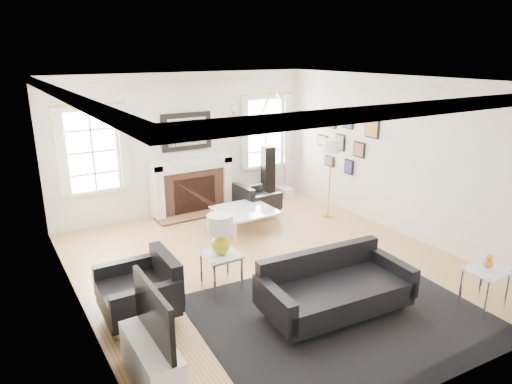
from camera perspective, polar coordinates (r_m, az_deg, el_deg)
floor at (r=7.27m, az=1.33°, el=-8.83°), size 6.00×6.00×0.00m
back_wall at (r=9.36m, az=-8.71°, el=6.01°), size 5.50×0.04×2.80m
front_wall at (r=4.69m, az=21.95°, el=-6.56°), size 5.50×0.04×2.80m
left_wall at (r=5.81m, az=-21.98°, el=-2.05°), size 0.04×6.00×2.80m
right_wall at (r=8.54m, az=17.11°, el=4.37°), size 0.04×6.00×2.80m
ceiling at (r=6.54m, az=1.51°, el=13.79°), size 5.50×6.00×0.02m
crown_molding at (r=6.54m, az=1.50°, el=13.27°), size 5.50×6.00×0.12m
fireplace at (r=9.38m, az=-7.97°, el=0.66°), size 1.70×0.69×1.11m
mantel_mirror at (r=9.27m, az=-8.67°, el=7.48°), size 1.05×0.07×0.75m
window_left at (r=8.76m, az=-19.79°, el=4.81°), size 1.24×0.15×1.62m
window_right at (r=10.15m, az=1.10°, el=7.42°), size 1.24×0.15×1.62m
gallery_wall at (r=9.38m, az=11.13°, el=6.74°), size 0.04×1.73×1.29m
tv_unit at (r=4.86m, az=-12.83°, el=-19.36°), size 0.35×1.00×1.09m
area_rug at (r=6.03m, az=10.73°, el=-15.03°), size 3.62×3.09×0.01m
sofa at (r=5.93m, az=9.59°, el=-11.79°), size 1.98×1.03×0.62m
armchair_left at (r=5.91m, az=-13.98°, el=-11.91°), size 0.90×0.99×0.66m
armchair_right at (r=9.16m, az=-0.18°, el=-1.14°), size 0.74×0.82×0.54m
coffee_table at (r=8.29m, az=-1.39°, el=-2.38°), size 0.99×0.99×0.44m
side_table_left at (r=6.34m, az=-4.39°, el=-8.59°), size 0.49×0.49×0.54m
nesting_table at (r=6.54m, az=26.80°, el=-9.59°), size 0.52×0.43×0.57m
gourd_lamp at (r=6.16m, az=-4.49°, el=-4.98°), size 0.35×0.35×0.57m
orange_vase at (r=6.45m, az=27.07°, el=-7.82°), size 0.12×0.12×0.19m
arc_floor_lamp at (r=9.21m, az=2.22°, el=5.71°), size 1.77×1.63×2.50m
stick_floor_lamp at (r=8.94m, az=9.38°, el=5.16°), size 0.32×0.32×1.56m
speaker_tower at (r=10.04m, az=1.53°, el=2.31°), size 0.27×0.27×1.20m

